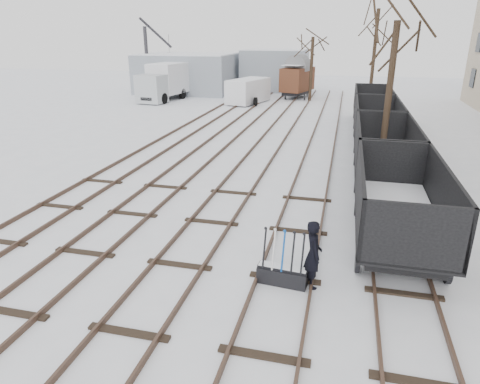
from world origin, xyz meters
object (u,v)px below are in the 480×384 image
object	(u,v)px
ground_frame	(282,274)
box_van_wagon	(297,79)
freight_wagon_a	(398,215)
panel_van	(248,91)
crane	(149,73)
worker	(313,254)
lorry	(166,81)

from	to	relation	value
ground_frame	box_van_wagon	bearing A→B (deg)	101.92
ground_frame	freight_wagon_a	bearing A→B (deg)	51.13
panel_van	crane	world-z (taller)	crane
worker	box_van_wagon	bearing A→B (deg)	-9.70
panel_van	box_van_wagon	bearing A→B (deg)	64.08
worker	crane	world-z (taller)	crane
freight_wagon_a	ground_frame	bearing A→B (deg)	-134.63
lorry	crane	xyz separation A→B (m)	(-4.04, 4.64, 0.26)
crane	lorry	bearing A→B (deg)	-25.07
panel_van	crane	bearing A→B (deg)	173.52
lorry	box_van_wagon	bearing A→B (deg)	26.48
ground_frame	box_van_wagon	distance (m)	34.50
freight_wagon_a	crane	xyz separation A→B (m)	(-23.00, 31.60, 1.06)
ground_frame	box_van_wagon	xyz separation A→B (m)	(-3.70, 34.26, 1.63)
worker	freight_wagon_a	xyz separation A→B (m)	(2.30, 2.99, 0.06)
lorry	worker	bearing A→B (deg)	-53.50
ground_frame	lorry	bearing A→B (deg)	123.66
worker	panel_van	bearing A→B (deg)	-1.24
crane	box_van_wagon	bearing A→B (deg)	22.43
panel_van	worker	bearing A→B (deg)	-58.66
box_van_wagon	freight_wagon_a	bearing A→B (deg)	-61.95
box_van_wagon	panel_van	distance (m)	6.07
box_van_wagon	ground_frame	bearing A→B (deg)	-67.99
box_van_wagon	crane	xyz separation A→B (m)	(-16.25, 0.42, 0.12)
ground_frame	crane	world-z (taller)	crane
freight_wagon_a	crane	world-z (taller)	crane
ground_frame	lorry	xyz separation A→B (m)	(-15.91, 30.04, 1.49)
worker	crane	xyz separation A→B (m)	(-20.70, 34.58, 1.12)
worker	crane	distance (m)	40.32
box_van_wagon	panel_van	size ratio (longest dim) A/B	0.87
ground_frame	lorry	size ratio (longest dim) A/B	0.19
worker	panel_van	size ratio (longest dim) A/B	0.34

